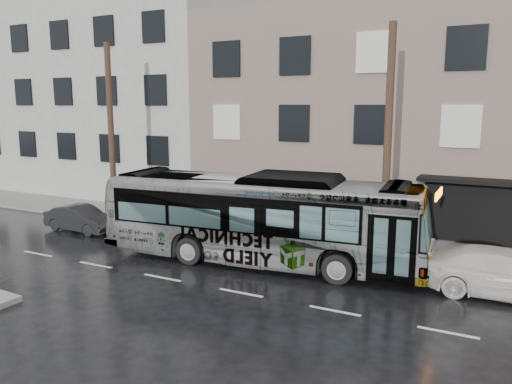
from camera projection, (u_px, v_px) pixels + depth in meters
The scene contains 10 objects.
ground at pixel (201, 259), 20.01m from camera, with size 120.00×120.00×0.00m, color black.
sidewalk at pixel (256, 230), 24.30m from camera, with size 90.00×3.60×0.15m, color gray.
building_taupe at pixel (398, 115), 27.98m from camera, with size 20.00×12.00×11.00m, color #7D6A60.
building_grey at pixel (105, 80), 39.11m from camera, with size 26.00×15.00×16.00m, color beige.
utility_pole_front at pixel (388, 143), 19.20m from camera, with size 0.30×0.30×9.00m, color #4B3525.
utility_pole_rear at pixel (111, 133), 25.44m from camera, with size 0.30×0.30×9.00m, color #4B3525.
sign_post at pixel (412, 229), 19.28m from camera, with size 0.06×0.06×2.40m, color slate.
bus at pixel (261, 218), 19.30m from camera, with size 2.96×12.65×3.52m, color #B2B2B2.
white_sedan at pixel (506, 274), 15.99m from camera, with size 2.12×5.22×1.52m, color silver.
dark_sedan at pixel (81, 219), 24.25m from camera, with size 1.34×3.85×1.27m, color black.
Camera 1 is at (10.68, -16.15, 6.11)m, focal length 35.00 mm.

